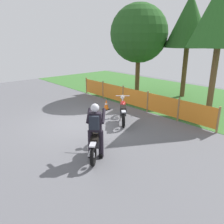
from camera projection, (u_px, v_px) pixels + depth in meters
ground at (79, 123)px, 9.57m from camera, size 24.00×24.00×0.02m
grass_verge at (178, 96)px, 14.19m from camera, size 24.00×7.96×0.01m
barrier_fence at (135, 98)px, 11.53m from camera, size 8.74×0.08×1.05m
tree_leftmost at (139, 34)px, 13.53m from camera, size 3.49×3.49×5.50m
tree_near_left at (189, 21)px, 12.68m from camera, size 2.66×2.66×5.90m
tree_near_right at (223, 11)px, 9.58m from camera, size 2.78×2.78×6.16m
motorcycle_lead at (123, 111)px, 9.66m from camera, size 1.66×1.51×1.01m
motorcycle_trailing at (97, 140)px, 6.93m from camera, size 1.50×1.54×0.97m
rider_trailing at (95, 128)px, 6.57m from camera, size 0.76×0.77×1.69m
traffic_cone at (106, 105)px, 11.35m from camera, size 0.32×0.32×0.53m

